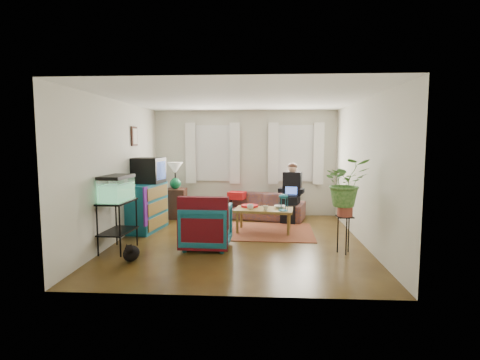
# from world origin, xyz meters

# --- Properties ---
(floor) EXTENTS (4.50, 5.00, 0.01)m
(floor) POSITION_xyz_m (0.00, 0.00, 0.00)
(floor) COLOR #4F2B14
(floor) RESTS_ON ground
(ceiling) EXTENTS (4.50, 5.00, 0.01)m
(ceiling) POSITION_xyz_m (0.00, 0.00, 2.60)
(ceiling) COLOR white
(ceiling) RESTS_ON wall_back
(wall_back) EXTENTS (4.50, 0.01, 2.60)m
(wall_back) POSITION_xyz_m (0.00, 2.50, 1.30)
(wall_back) COLOR silver
(wall_back) RESTS_ON floor
(wall_front) EXTENTS (4.50, 0.01, 2.60)m
(wall_front) POSITION_xyz_m (0.00, -2.50, 1.30)
(wall_front) COLOR silver
(wall_front) RESTS_ON floor
(wall_left) EXTENTS (0.01, 5.00, 2.60)m
(wall_left) POSITION_xyz_m (-2.25, 0.00, 1.30)
(wall_left) COLOR silver
(wall_left) RESTS_ON floor
(wall_right) EXTENTS (0.01, 5.00, 2.60)m
(wall_right) POSITION_xyz_m (2.25, 0.00, 1.30)
(wall_right) COLOR silver
(wall_right) RESTS_ON floor
(window_left) EXTENTS (1.08, 0.04, 1.38)m
(window_left) POSITION_xyz_m (-0.80, 2.48, 1.55)
(window_left) COLOR white
(window_left) RESTS_ON wall_back
(window_right) EXTENTS (1.08, 0.04, 1.38)m
(window_right) POSITION_xyz_m (1.25, 2.48, 1.55)
(window_right) COLOR white
(window_right) RESTS_ON wall_back
(curtains_left) EXTENTS (1.36, 0.06, 1.50)m
(curtains_left) POSITION_xyz_m (-0.80, 2.40, 1.55)
(curtains_left) COLOR white
(curtains_left) RESTS_ON wall_back
(curtains_right) EXTENTS (1.36, 0.06, 1.50)m
(curtains_right) POSITION_xyz_m (1.25, 2.40, 1.55)
(curtains_right) COLOR white
(curtains_right) RESTS_ON wall_back
(picture_frame) EXTENTS (0.04, 0.32, 0.40)m
(picture_frame) POSITION_xyz_m (-2.21, 0.85, 1.95)
(picture_frame) COLOR #3D2616
(picture_frame) RESTS_ON wall_left
(area_rug) EXTENTS (2.05, 1.66, 0.01)m
(area_rug) POSITION_xyz_m (0.47, 0.73, 0.01)
(area_rug) COLOR brown
(area_rug) RESTS_ON floor
(sofa) EXTENTS (2.19, 1.30, 0.80)m
(sofa) POSITION_xyz_m (0.39, 2.05, 0.40)
(sofa) COLOR brown
(sofa) RESTS_ON floor
(seated_person) EXTENTS (0.66, 0.74, 1.22)m
(seated_person) POSITION_xyz_m (1.11, 1.86, 0.61)
(seated_person) COLOR black
(seated_person) RESTS_ON sofa
(side_table) EXTENTS (0.49, 0.49, 0.71)m
(side_table) POSITION_xyz_m (-1.65, 2.00, 0.35)
(side_table) COLOR #3D2B17
(side_table) RESTS_ON floor
(table_lamp) EXTENTS (0.37, 0.37, 0.65)m
(table_lamp) POSITION_xyz_m (-1.65, 2.00, 1.01)
(table_lamp) COLOR white
(table_lamp) RESTS_ON side_table
(dresser) EXTENTS (0.70, 1.16, 0.98)m
(dresser) POSITION_xyz_m (-1.99, 0.73, 0.49)
(dresser) COLOR #125471
(dresser) RESTS_ON floor
(crt_tv) EXTENTS (0.67, 0.63, 0.52)m
(crt_tv) POSITION_xyz_m (-1.95, 0.83, 1.25)
(crt_tv) COLOR black
(crt_tv) RESTS_ON dresser
(aquarium_stand) EXTENTS (0.47, 0.79, 0.85)m
(aquarium_stand) POSITION_xyz_m (-2.00, -0.74, 0.43)
(aquarium_stand) COLOR black
(aquarium_stand) RESTS_ON floor
(aquarium) EXTENTS (0.42, 0.72, 0.45)m
(aquarium) POSITION_xyz_m (-2.00, -0.74, 1.07)
(aquarium) COLOR #7FD899
(aquarium) RESTS_ON aquarium_stand
(black_cat) EXTENTS (0.29, 0.40, 0.31)m
(black_cat) POSITION_xyz_m (-1.58, -1.29, 0.15)
(black_cat) COLOR black
(black_cat) RESTS_ON floor
(armchair) EXTENTS (0.84, 0.79, 0.84)m
(armchair) POSITION_xyz_m (-0.53, -0.46, 0.42)
(armchair) COLOR #126C6D
(armchair) RESTS_ON floor
(serape_throw) EXTENTS (0.85, 0.22, 0.69)m
(serape_throw) POSITION_xyz_m (-0.54, -0.78, 0.59)
(serape_throw) COLOR #9E0A0A
(serape_throw) RESTS_ON armchair
(coffee_table) EXTENTS (1.23, 0.76, 0.48)m
(coffee_table) POSITION_xyz_m (0.47, 0.72, 0.24)
(coffee_table) COLOR brown
(coffee_table) RESTS_ON floor
(cup_a) EXTENTS (0.14, 0.14, 0.10)m
(cup_a) POSITION_xyz_m (0.19, 0.64, 0.53)
(cup_a) COLOR white
(cup_a) RESTS_ON coffee_table
(cup_b) EXTENTS (0.12, 0.12, 0.10)m
(cup_b) POSITION_xyz_m (0.50, 0.52, 0.53)
(cup_b) COLOR beige
(cup_b) RESTS_ON coffee_table
(bowl) EXTENTS (0.25, 0.25, 0.06)m
(bowl) POSITION_xyz_m (0.80, 0.79, 0.51)
(bowl) COLOR white
(bowl) RESTS_ON coffee_table
(snack_tray) EXTENTS (0.40, 0.40, 0.04)m
(snack_tray) POSITION_xyz_m (0.17, 0.91, 0.50)
(snack_tray) COLOR #B21414
(snack_tray) RESTS_ON coffee_table
(birdcage) EXTENTS (0.21, 0.21, 0.34)m
(birdcage) POSITION_xyz_m (0.85, 0.52, 0.65)
(birdcage) COLOR #115B6B
(birdcage) RESTS_ON coffee_table
(plant_stand) EXTENTS (0.29, 0.29, 0.63)m
(plant_stand) POSITION_xyz_m (1.79, -0.67, 0.31)
(plant_stand) COLOR black
(plant_stand) RESTS_ON floor
(potted_plant) EXTENTS (0.78, 0.69, 0.80)m
(potted_plant) POSITION_xyz_m (1.79, -0.67, 1.06)
(potted_plant) COLOR #599947
(potted_plant) RESTS_ON plant_stand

